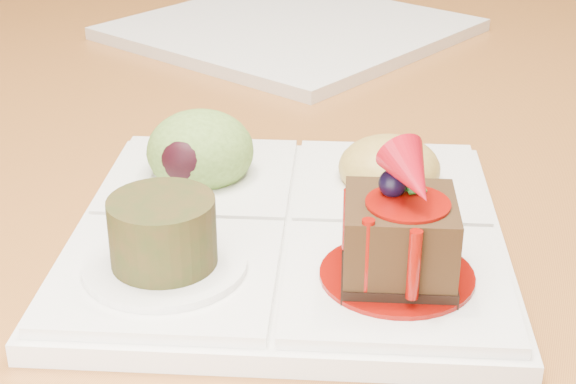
% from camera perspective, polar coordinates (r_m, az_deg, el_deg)
% --- Properties ---
extents(dining_table, '(1.00, 1.80, 0.75)m').
position_cam_1_polar(dining_table, '(0.96, 7.43, 6.49)').
color(dining_table, '#9B5F28').
rests_on(dining_table, ground).
extents(sampler_plate, '(0.30, 0.30, 0.09)m').
position_cam_1_polar(sampler_plate, '(0.50, -0.18, -1.45)').
color(sampler_plate, silver).
rests_on(sampler_plate, dining_table).
extents(second_plate, '(0.38, 0.38, 0.01)m').
position_cam_1_polar(second_plate, '(0.91, 0.18, 10.49)').
color(second_plate, silver).
rests_on(second_plate, dining_table).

